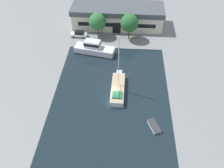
% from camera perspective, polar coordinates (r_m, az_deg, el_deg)
% --- Properties ---
extents(ground_plane, '(440.00, 440.00, 0.00)m').
position_cam_1_polar(ground_plane, '(54.61, -0.19, -2.72)').
color(ground_plane, gray).
extents(water_canal, '(25.11, 36.69, 0.01)m').
position_cam_1_polar(water_canal, '(54.61, -0.19, -2.72)').
color(water_canal, black).
rests_on(water_canal, ground).
extents(warehouse_building, '(27.35, 9.84, 6.17)m').
position_cam_1_polar(warehouse_building, '(77.93, 1.29, 15.33)').
color(warehouse_building, beige).
rests_on(warehouse_building, ground).
extents(quay_tree_near_building, '(4.81, 4.81, 6.97)m').
position_cam_1_polar(quay_tree_near_building, '(71.87, -3.37, 14.05)').
color(quay_tree_near_building, brown).
rests_on(quay_tree_near_building, ground).
extents(quay_tree_by_water, '(4.98, 4.98, 7.49)m').
position_cam_1_polar(quay_tree_by_water, '(70.36, 4.01, 13.76)').
color(quay_tree_by_water, brown).
rests_on(quay_tree_by_water, ground).
extents(parked_car, '(4.73, 2.00, 1.75)m').
position_cam_1_polar(parked_car, '(73.76, -7.58, 11.25)').
color(parked_car, silver).
rests_on(parked_car, ground).
extents(sailboat_moored, '(2.98, 10.76, 13.80)m').
position_cam_1_polar(sailboat_moored, '(55.12, 1.36, -1.03)').
color(sailboat_moored, silver).
rests_on(sailboat_moored, water_canal).
extents(motor_cruiser, '(11.02, 5.35, 3.62)m').
position_cam_1_polar(motor_cruiser, '(66.33, -4.11, 8.05)').
color(motor_cruiser, silver).
rests_on(motor_cruiser, water_canal).
extents(small_dinghy, '(2.69, 3.73, 0.63)m').
position_cam_1_polar(small_dinghy, '(49.41, 9.59, -9.48)').
color(small_dinghy, white).
rests_on(small_dinghy, water_canal).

